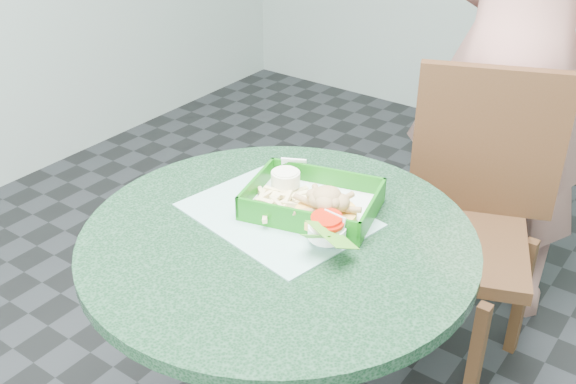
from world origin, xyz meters
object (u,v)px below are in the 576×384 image
Objects in this scene: cafe_table at (279,304)px; food_basket at (312,212)px; crab_sandwich at (319,213)px; sauce_ramekin at (293,183)px; dining_chair at (466,206)px.

food_basket is (0.01, 0.12, 0.19)m from cafe_table.
sauce_ramekin is (-0.12, 0.07, 0.00)m from crab_sandwich.
dining_chair is at bearing 77.37° from food_basket.
sauce_ramekin is (-0.07, 0.15, 0.22)m from cafe_table.
dining_chair is 6.95× the size of crab_sandwich.
dining_chair is 13.96× the size of sauce_ramekin.
cafe_table is at bearing -64.91° from sauce_ramekin.
food_basket is (-0.14, -0.61, 0.23)m from dining_chair.
sauce_ramekin is (-0.21, -0.58, 0.27)m from dining_chair.
cafe_table is 0.75m from dining_chair.
dining_chair is at bearing 82.02° from crab_sandwich.
cafe_table is 0.24m from crab_sandwich.
cafe_table is at bearing -123.16° from dining_chair.
food_basket is 4.21× the size of sauce_ramekin.
cafe_table is 6.32× the size of crab_sandwich.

